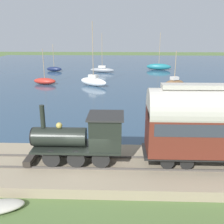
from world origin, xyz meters
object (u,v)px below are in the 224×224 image
sailboat_gray (102,70)px  sailboat_brown (174,84)px  sailboat_navy (54,69)px  passenger_coach (222,122)px  sailboat_white (93,81)px  sailboat_teal (159,67)px  rowboat_off_pier (189,132)px  steam_locomotive (85,136)px  sailboat_red (45,81)px

sailboat_gray → sailboat_brown: (-15.90, -11.79, 0.14)m
sailboat_navy → sailboat_brown: 28.15m
passenger_coach → sailboat_white: (26.16, 9.89, -2.49)m
sailboat_teal → sailboat_gray: sailboat_teal is taller
sailboat_teal → rowboat_off_pier: 38.80m
passenger_coach → sailboat_teal: 45.04m
sailboat_teal → sailboat_navy: (-2.97, 22.68, -0.20)m
passenger_coach → rowboat_off_pier: passenger_coach is taller
steam_locomotive → rowboat_off_pier: size_ratio=2.17×
sailboat_navy → sailboat_brown: (-17.31, -22.20, 0.22)m
sailboat_navy → sailboat_white: bearing=-137.2°
sailboat_brown → rowboat_off_pier: (-18.42, 2.30, -0.49)m
sailboat_white → rowboat_off_pier: (-19.97, -9.84, -0.51)m
sailboat_teal → sailboat_brown: bearing=-172.8°
sailboat_white → sailboat_brown: sailboat_white is taller
passenger_coach → steam_locomotive: bearing=90.0°
sailboat_red → passenger_coach: bearing=-134.9°
sailboat_teal → sailboat_navy: bearing=106.0°
sailboat_teal → sailboat_brown: size_ratio=1.45×
steam_locomotive → sailboat_gray: size_ratio=0.73×
sailboat_white → sailboat_red: 8.01m
steam_locomotive → sailboat_red: sailboat_red is taller
sailboat_red → rowboat_off_pier: sailboat_red is taller
sailboat_teal → rowboat_off_pier: bearing=-175.6°
steam_locomotive → sailboat_teal: 46.09m
sailboat_white → rowboat_off_pier: size_ratio=3.65×
sailboat_white → sailboat_gray: bearing=32.1°
sailboat_brown → steam_locomotive: bearing=131.2°
sailboat_red → sailboat_teal: bearing=-37.5°
sailboat_white → sailboat_teal: sailboat_white is taller
passenger_coach → sailboat_teal: (44.89, -2.72, -2.53)m
sailboat_white → sailboat_teal: (18.73, -12.61, -0.04)m
sailboat_red → sailboat_brown: (-2.64, -20.07, 0.19)m
sailboat_red → sailboat_brown: bearing=-85.6°
sailboat_gray → rowboat_off_pier: bearing=-154.7°
passenger_coach → sailboat_white: size_ratio=0.90×
sailboat_white → sailboat_gray: sailboat_white is taller
rowboat_off_pier → sailboat_brown: bearing=-17.9°
passenger_coach → sailboat_gray: bearing=13.3°
sailboat_gray → sailboat_brown: bearing=-133.6°
sailboat_navy → sailboat_gray: sailboat_gray is taller
steam_locomotive → sailboat_brown: size_ratio=1.03×
sailboat_white → sailboat_gray: (14.35, -0.35, -0.16)m
sailboat_red → steam_locomotive: bearing=-147.6°
sailboat_brown → rowboat_off_pier: 18.56m
sailboat_navy → sailboat_gray: 10.51m
sailboat_red → sailboat_gray: 15.64m
sailboat_teal → steam_locomotive: bearing=175.6°
sailboat_gray → sailboat_brown: sailboat_gray is taller
passenger_coach → sailboat_white: 28.07m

